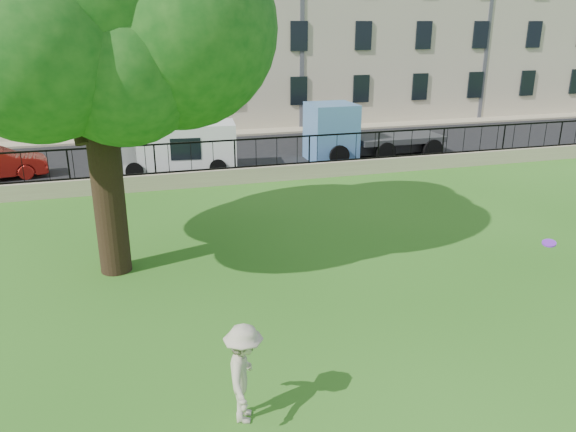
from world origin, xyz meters
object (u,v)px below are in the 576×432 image
object	(u,v)px
frisbee	(549,243)
blue_truck	(373,130)
white_van	(176,148)
man	(244,374)

from	to	relation	value
frisbee	blue_truck	size ratio (longest dim) A/B	0.04
frisbee	white_van	xyz separation A→B (m)	(-6.00, 14.66, -0.75)
man	frisbee	distance (m)	6.69
man	blue_truck	xyz separation A→B (m)	(9.43, 16.17, 0.45)
frisbee	blue_truck	xyz separation A→B (m)	(2.93, 14.90, -0.50)
man	blue_truck	size ratio (longest dim) A/B	0.27
white_van	blue_truck	distance (m)	8.93
man	white_van	world-z (taller)	white_van
frisbee	blue_truck	world-z (taller)	blue_truck
man	white_van	distance (m)	15.94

